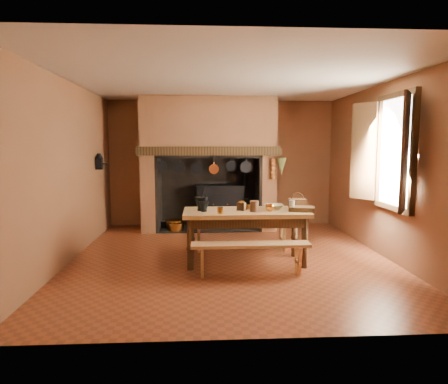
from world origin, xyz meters
name	(u,v)px	position (x,y,z in m)	size (l,w,h in m)	color
floor	(230,257)	(0.00, 0.00, 0.00)	(5.50, 5.50, 0.00)	brown
ceiling	(231,80)	(0.00, 0.00, 2.80)	(5.50, 5.50, 0.00)	silver
back_wall	(221,163)	(0.00, 2.75, 1.40)	(5.00, 0.02, 2.80)	brown
wall_left	(69,171)	(-2.50, 0.00, 1.40)	(0.02, 5.50, 2.80)	brown
wall_right	(385,170)	(2.50, 0.00, 1.40)	(0.02, 5.50, 2.80)	brown
wall_front	(253,190)	(0.00, -2.75, 1.40)	(5.00, 0.02, 2.80)	brown
chimney_breast	(208,145)	(-0.30, 2.31, 1.81)	(2.95, 0.96, 2.80)	brown
iron_range	(220,205)	(-0.04, 2.45, 0.48)	(1.12, 0.55, 1.60)	black
hearth_pans	(174,225)	(-1.05, 2.22, 0.09)	(0.51, 0.62, 0.20)	#C57E2D
hanging_pans	(207,167)	(-0.34, 1.81, 1.36)	(1.92, 0.29, 0.27)	black
onion_string	(273,169)	(1.00, 1.79, 1.33)	(0.12, 0.10, 0.46)	#A8561F
herb_bunch	(282,166)	(1.18, 1.79, 1.38)	(0.20, 0.20, 0.35)	#5D6A32
window	(388,152)	(2.35, -0.40, 1.70)	(0.39, 1.75, 1.76)	white
wall_coffee_mill	(99,160)	(-2.42, 1.55, 1.52)	(0.23, 0.16, 0.31)	black
work_table	(246,219)	(0.21, -0.30, 0.69)	(1.88, 0.84, 0.82)	tan
bench_front	(251,251)	(0.21, -0.93, 0.35)	(1.64, 0.29, 0.46)	tan
bench_back	(241,230)	(0.21, 0.38, 0.37)	(1.77, 0.31, 0.50)	tan
mortar_large	(201,203)	(-0.46, -0.27, 0.93)	(0.21, 0.21, 0.35)	black
mortar_small	(204,206)	(-0.42, -0.37, 0.90)	(0.15, 0.15, 0.26)	black
coffee_grinder	(241,206)	(0.15, -0.28, 0.88)	(0.18, 0.16, 0.18)	#3E2713
brass_mug_a	(220,211)	(-0.19, -0.60, 0.86)	(0.09, 0.09, 0.10)	#C57E2D
brass_mug_b	(248,207)	(0.26, -0.22, 0.86)	(0.07, 0.07, 0.08)	#C57E2D
mixing_bowl	(274,207)	(0.66, -0.20, 0.85)	(0.30, 0.30, 0.07)	#C2BF95
stoneware_crock	(254,206)	(0.33, -0.42, 0.90)	(0.13, 0.13, 0.16)	#502E1D
glass_jar	(292,205)	(0.91, -0.35, 0.89)	(0.09, 0.09, 0.16)	beige
wicker_basket	(297,203)	(1.05, -0.12, 0.90)	(0.26, 0.19, 0.25)	#502D18
wooden_tray	(302,209)	(1.05, -0.40, 0.85)	(0.38, 0.27, 0.06)	#3E2713
brass_cup	(270,208)	(0.57, -0.40, 0.87)	(0.14, 0.14, 0.11)	#C57E2D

